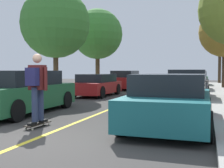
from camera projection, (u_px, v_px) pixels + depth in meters
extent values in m
plane|color=#3D3A38|center=(28.00, 142.00, 5.67)|extent=(80.00, 80.00, 0.00)
cube|color=gold|center=(100.00, 113.00, 9.45)|extent=(0.12, 39.20, 0.01)
cube|color=#1E5B33|center=(22.00, 96.00, 9.52)|extent=(1.97, 4.57, 0.76)
cube|color=black|center=(21.00, 78.00, 9.42)|extent=(1.70, 2.88, 0.49)
cylinder|color=black|center=(16.00, 111.00, 7.80)|extent=(0.24, 0.65, 0.64)
cylinder|color=black|center=(66.00, 100.00, 10.77)|extent=(0.24, 0.65, 0.64)
cylinder|color=black|center=(27.00, 98.00, 11.27)|extent=(0.24, 0.65, 0.64)
cube|color=maroon|center=(97.00, 87.00, 15.92)|extent=(1.74, 4.05, 0.61)
cube|color=black|center=(97.00, 78.00, 15.95)|extent=(1.53, 2.56, 0.45)
cylinder|color=black|center=(101.00, 92.00, 14.43)|extent=(0.22, 0.64, 0.64)
cylinder|color=black|center=(73.00, 92.00, 14.95)|extent=(0.22, 0.64, 0.64)
cylinder|color=black|center=(117.00, 89.00, 16.91)|extent=(0.22, 0.64, 0.64)
cylinder|color=black|center=(93.00, 89.00, 17.43)|extent=(0.22, 0.64, 0.64)
cube|color=maroon|center=(125.00, 82.00, 21.31)|extent=(1.86, 4.17, 0.76)
cube|color=black|center=(125.00, 74.00, 21.41)|extent=(1.62, 2.38, 0.49)
cylinder|color=black|center=(130.00, 86.00, 19.75)|extent=(0.23, 0.64, 0.64)
cylinder|color=black|center=(108.00, 86.00, 20.31)|extent=(0.23, 0.64, 0.64)
cylinder|color=black|center=(140.00, 85.00, 22.33)|extent=(0.23, 0.64, 0.64)
cylinder|color=black|center=(120.00, 84.00, 22.89)|extent=(0.23, 0.64, 0.64)
cube|color=#196066|center=(171.00, 106.00, 7.23)|extent=(1.90, 4.32, 0.67)
cube|color=black|center=(171.00, 84.00, 7.26)|extent=(1.67, 2.62, 0.49)
cylinder|color=black|center=(148.00, 106.00, 8.90)|extent=(0.22, 0.64, 0.64)
cylinder|color=black|center=(207.00, 108.00, 8.34)|extent=(0.22, 0.64, 0.64)
cylinder|color=black|center=(122.00, 122.00, 6.14)|extent=(0.22, 0.64, 0.64)
cylinder|color=black|center=(207.00, 127.00, 5.58)|extent=(0.22, 0.64, 0.64)
cube|color=#38383D|center=(188.00, 88.00, 14.01)|extent=(1.87, 4.06, 0.73)
cube|color=black|center=(188.00, 75.00, 13.75)|extent=(1.64, 2.57, 0.56)
cylinder|color=black|center=(174.00, 91.00, 15.54)|extent=(0.23, 0.64, 0.64)
cylinder|color=black|center=(207.00, 92.00, 14.98)|extent=(0.23, 0.64, 0.64)
cylinder|color=black|center=(167.00, 95.00, 13.06)|extent=(0.23, 0.64, 0.64)
cylinder|color=black|center=(206.00, 96.00, 12.49)|extent=(0.23, 0.64, 0.64)
cube|color=#38383D|center=(194.00, 83.00, 19.78)|extent=(1.79, 4.22, 0.71)
cube|color=black|center=(194.00, 75.00, 19.62)|extent=(1.56, 2.62, 0.45)
cylinder|color=black|center=(184.00, 85.00, 21.37)|extent=(0.23, 0.64, 0.64)
cylinder|color=black|center=(206.00, 86.00, 20.83)|extent=(0.23, 0.64, 0.64)
cylinder|color=black|center=(180.00, 87.00, 18.74)|extent=(0.23, 0.64, 0.64)
cylinder|color=black|center=(205.00, 88.00, 18.20)|extent=(0.23, 0.64, 0.64)
cube|color=#1E5B33|center=(197.00, 80.00, 26.19)|extent=(1.95, 4.20, 0.69)
cube|color=black|center=(197.00, 74.00, 25.99)|extent=(1.70, 2.81, 0.49)
cylinder|color=black|center=(188.00, 82.00, 27.80)|extent=(0.23, 0.64, 0.64)
cylinder|color=black|center=(207.00, 82.00, 27.21)|extent=(0.23, 0.64, 0.64)
cylinder|color=black|center=(186.00, 83.00, 25.19)|extent=(0.23, 0.64, 0.64)
cylinder|color=black|center=(207.00, 83.00, 24.60)|extent=(0.23, 0.64, 0.64)
cylinder|color=#4C3823|center=(56.00, 69.00, 15.74)|extent=(0.28, 0.28, 2.77)
sphere|color=#3D7F33|center=(55.00, 23.00, 15.62)|extent=(3.85, 3.85, 3.85)
cylinder|color=#4C3823|center=(98.00, 69.00, 21.74)|extent=(0.33, 0.33, 2.88)
sphere|color=#3D7F33|center=(98.00, 34.00, 21.61)|extent=(3.84, 3.84, 3.84)
cylinder|color=#3D2D1E|center=(224.00, 65.00, 21.69)|extent=(0.31, 0.31, 3.40)
cylinder|color=#3D2D1E|center=(220.00, 63.00, 29.68)|extent=(0.30, 0.30, 4.12)
sphere|color=olive|center=(220.00, 31.00, 29.52)|extent=(3.84, 3.84, 3.84)
cube|color=black|center=(38.00, 124.00, 7.08)|extent=(0.28, 0.85, 0.02)
cylinder|color=beige|center=(43.00, 124.00, 7.44)|extent=(0.03, 0.06, 0.06)
cylinder|color=beige|center=(49.00, 124.00, 7.36)|extent=(0.03, 0.06, 0.06)
cylinder|color=beige|center=(26.00, 129.00, 6.81)|extent=(0.03, 0.06, 0.06)
cylinder|color=beige|center=(32.00, 129.00, 6.74)|extent=(0.03, 0.06, 0.06)
cube|color=#99999E|center=(46.00, 122.00, 7.40)|extent=(0.10, 0.05, 0.02)
cube|color=#99999E|center=(29.00, 127.00, 6.77)|extent=(0.10, 0.05, 0.02)
cube|color=black|center=(43.00, 121.00, 7.28)|extent=(0.12, 0.27, 0.06)
cube|color=black|center=(32.00, 124.00, 6.88)|extent=(0.12, 0.27, 0.06)
cylinder|color=#283351|center=(41.00, 104.00, 7.17)|extent=(0.16, 0.16, 0.85)
cylinder|color=#283351|center=(35.00, 105.00, 6.95)|extent=(0.16, 0.16, 0.85)
cube|color=#511919|center=(37.00, 77.00, 7.03)|extent=(0.41, 0.25, 0.62)
sphere|color=tan|center=(37.00, 58.00, 7.00)|extent=(0.23, 0.23, 0.23)
cylinder|color=#511919|center=(30.00, 79.00, 7.12)|extent=(0.10, 0.10, 0.58)
cylinder|color=#511919|center=(46.00, 79.00, 6.93)|extent=(0.10, 0.10, 0.58)
cube|color=#1E1E4C|center=(32.00, 77.00, 6.84)|extent=(0.31, 0.20, 0.44)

